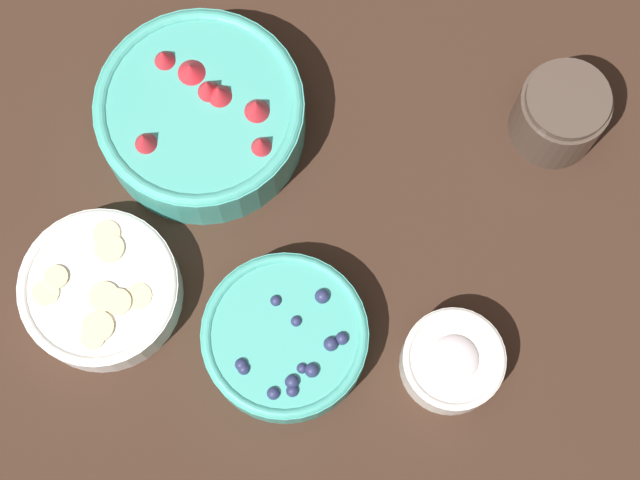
# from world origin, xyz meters

# --- Properties ---
(ground_plane) EXTENTS (4.00, 4.00, 0.00)m
(ground_plane) POSITION_xyz_m (0.00, 0.00, 0.00)
(ground_plane) COLOR #382319
(bowl_strawberries) EXTENTS (0.22, 0.22, 0.09)m
(bowl_strawberries) POSITION_xyz_m (0.21, -0.11, 0.04)
(bowl_strawberries) COLOR #47AD9E
(bowl_strawberries) RESTS_ON ground_plane
(bowl_blueberries) EXTENTS (0.17, 0.17, 0.06)m
(bowl_blueberries) POSITION_xyz_m (0.08, 0.10, 0.03)
(bowl_blueberries) COLOR #47AD9E
(bowl_blueberries) RESTS_ON ground_plane
(bowl_bananas) EXTENTS (0.16, 0.16, 0.05)m
(bowl_bananas) POSITION_xyz_m (0.27, 0.09, 0.03)
(bowl_bananas) COLOR white
(bowl_bananas) RESTS_ON ground_plane
(bowl_cream) EXTENTS (0.10, 0.10, 0.06)m
(bowl_cream) POSITION_xyz_m (-0.08, 0.09, 0.03)
(bowl_cream) COLOR silver
(bowl_cream) RESTS_ON ground_plane
(jar_chocolate) EXTENTS (0.09, 0.09, 0.09)m
(jar_chocolate) POSITION_xyz_m (-0.15, -0.18, 0.04)
(jar_chocolate) COLOR #4C3D33
(jar_chocolate) RESTS_ON ground_plane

